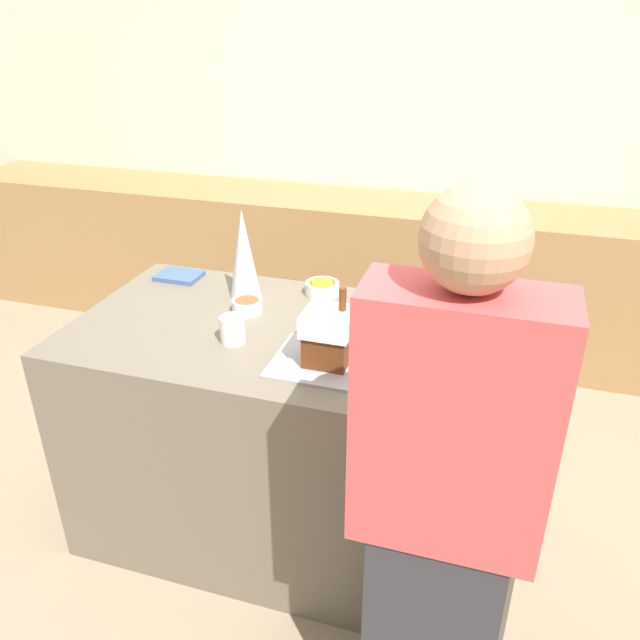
# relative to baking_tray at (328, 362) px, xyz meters

# --- Properties ---
(ground_plane) EXTENTS (12.00, 12.00, 0.00)m
(ground_plane) POSITION_rel_baking_tray_xyz_m (-0.17, 0.18, -0.93)
(ground_plane) COLOR gray
(wall_back) EXTENTS (8.00, 0.05, 2.60)m
(wall_back) POSITION_rel_baking_tray_xyz_m (-0.17, 2.29, 0.37)
(wall_back) COLOR beige
(wall_back) RESTS_ON ground_plane
(back_cabinet_block) EXTENTS (6.00, 0.60, 0.92)m
(back_cabinet_block) POSITION_rel_baking_tray_xyz_m (-0.17, 1.96, -0.47)
(back_cabinet_block) COLOR #9E7547
(back_cabinet_block) RESTS_ON ground_plane
(kitchen_island) EXTENTS (1.68, 0.89, 0.93)m
(kitchen_island) POSITION_rel_baking_tray_xyz_m (-0.17, 0.18, -0.47)
(kitchen_island) COLOR #6B6051
(kitchen_island) RESTS_ON ground_plane
(baking_tray) EXTENTS (0.36, 0.30, 0.01)m
(baking_tray) POSITION_rel_baking_tray_xyz_m (0.00, 0.00, 0.00)
(baking_tray) COLOR #9E9EA8
(baking_tray) RESTS_ON kitchen_island
(gingerbread_house) EXTENTS (0.16, 0.16, 0.26)m
(gingerbread_house) POSITION_rel_baking_tray_xyz_m (0.00, 0.00, 0.10)
(gingerbread_house) COLOR #5B2D14
(gingerbread_house) RESTS_ON baking_tray
(decorative_tree) EXTENTS (0.13, 0.13, 0.36)m
(decorative_tree) POSITION_rel_baking_tray_xyz_m (-0.47, 0.41, 0.18)
(decorative_tree) COLOR silver
(decorative_tree) RESTS_ON kitchen_island
(candy_bowl_front_corner) EXTENTS (0.12, 0.12, 0.05)m
(candy_bowl_front_corner) POSITION_rel_baking_tray_xyz_m (-0.41, 0.28, 0.02)
(candy_bowl_front_corner) COLOR white
(candy_bowl_front_corner) RESTS_ON kitchen_island
(candy_bowl_near_tray_right) EXTENTS (0.12, 0.12, 0.04)m
(candy_bowl_near_tray_right) POSITION_rel_baking_tray_xyz_m (0.18, 0.33, 0.02)
(candy_bowl_near_tray_right) COLOR white
(candy_bowl_near_tray_right) RESTS_ON kitchen_island
(candy_bowl_far_right) EXTENTS (0.13, 0.13, 0.04)m
(candy_bowl_far_right) POSITION_rel_baking_tray_xyz_m (0.58, 0.53, 0.02)
(candy_bowl_far_right) COLOR silver
(candy_bowl_far_right) RESTS_ON kitchen_island
(candy_bowl_near_tray_left) EXTENTS (0.14, 0.14, 0.05)m
(candy_bowl_near_tray_left) POSITION_rel_baking_tray_xyz_m (-0.18, 0.52, 0.02)
(candy_bowl_near_tray_left) COLOR silver
(candy_bowl_near_tray_left) RESTS_ON kitchen_island
(candy_bowl_behind_tray) EXTENTS (0.13, 0.13, 0.05)m
(candy_bowl_behind_tray) POSITION_rel_baking_tray_xyz_m (0.43, 0.44, 0.02)
(candy_bowl_behind_tray) COLOR white
(candy_bowl_behind_tray) RESTS_ON kitchen_island
(cookbook) EXTENTS (0.19, 0.14, 0.02)m
(cookbook) POSITION_rel_baking_tray_xyz_m (-0.83, 0.50, 0.01)
(cookbook) COLOR #3F598C
(cookbook) RESTS_ON kitchen_island
(mug) EXTENTS (0.09, 0.09, 0.10)m
(mug) POSITION_rel_baking_tray_xyz_m (-0.36, 0.04, 0.04)
(mug) COLOR white
(mug) RESTS_ON kitchen_island
(person) EXTENTS (0.44, 0.55, 1.69)m
(person) POSITION_rel_baking_tray_xyz_m (0.45, -0.51, -0.06)
(person) COLOR #333338
(person) RESTS_ON ground_plane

